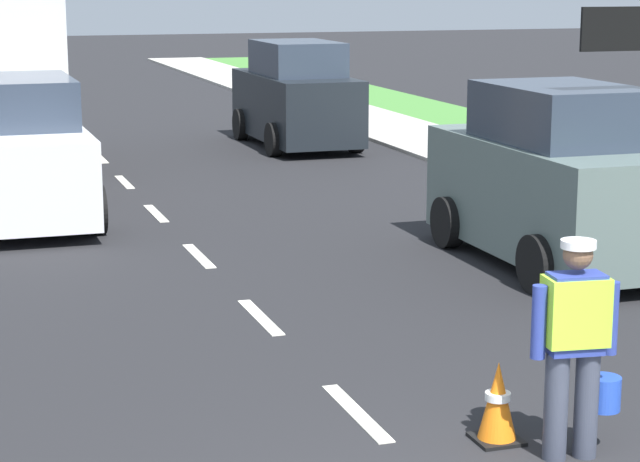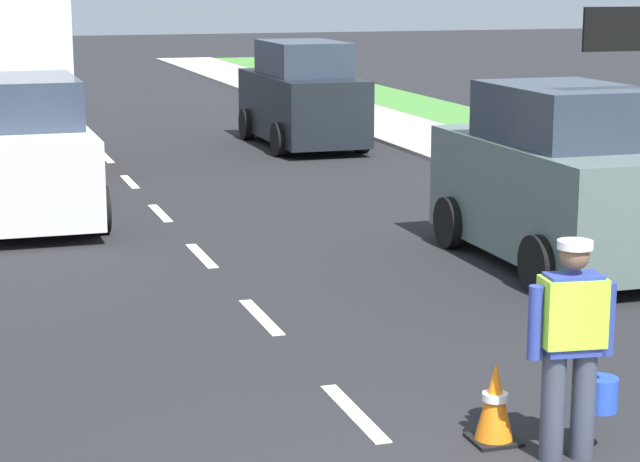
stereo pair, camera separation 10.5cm
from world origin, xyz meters
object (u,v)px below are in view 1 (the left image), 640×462
road_worker (577,338)px  lane_direction_sign (636,76)px  car_parked_far (296,98)px  traffic_cone_far (498,402)px  delivery_truck (8,82)px  car_oncoming_lead (23,154)px  car_parked_curbside (556,182)px

road_worker → lane_direction_sign: bearing=54.0°
lane_direction_sign → car_parked_far: size_ratio=0.75×
traffic_cone_far → delivery_truck: bearing=99.6°
road_worker → car_oncoming_lead: size_ratio=0.38×
traffic_cone_far → car_parked_far: (3.39, 16.41, 0.71)m
lane_direction_sign → car_oncoming_lead: (-6.48, 5.95, -1.43)m
traffic_cone_far → car_parked_curbside: size_ratio=0.16×
car_parked_far → car_oncoming_lead: bearing=-134.2°
road_worker → traffic_cone_far: size_ratio=2.60×
delivery_truck → traffic_cone_far: bearing=-80.4°
traffic_cone_far → car_oncoming_lead: 10.50m
car_parked_far → car_oncoming_lead: 8.79m
car_parked_curbside → car_oncoming_lead: size_ratio=0.92×
car_parked_far → lane_direction_sign: bearing=-88.3°
delivery_truck → car_parked_curbside: size_ratio=1.14×
road_worker → car_parked_far: (3.00, 16.87, 0.10)m
traffic_cone_far → lane_direction_sign: bearing=48.0°
car_oncoming_lead → traffic_cone_far: bearing=-74.9°
lane_direction_sign → car_parked_far: lane_direction_sign is taller
lane_direction_sign → delivery_truck: (-6.32, 11.03, -0.80)m
lane_direction_sign → car_parked_curbside: lane_direction_sign is taller
lane_direction_sign → car_parked_curbside: (-0.43, 0.98, -1.36)m
lane_direction_sign → delivery_truck: size_ratio=0.70×
lane_direction_sign → car_oncoming_lead: 8.91m
car_parked_curbside → car_parked_far: bearing=89.6°
car_parked_curbside → car_oncoming_lead: car_parked_curbside is taller
road_worker → car_parked_curbside: 6.32m
car_parked_far → road_worker: bearing=-100.1°
traffic_cone_far → car_parked_curbside: bearing=57.1°
road_worker → car_parked_far: car_parked_far is taller
car_oncoming_lead → lane_direction_sign: bearing=-42.5°
traffic_cone_far → car_parked_far: 16.77m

